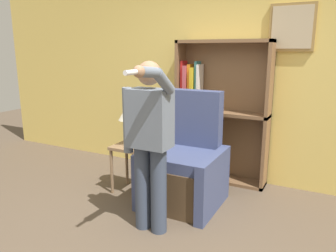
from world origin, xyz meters
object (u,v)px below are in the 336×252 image
armchair (185,169)px  table_lamp (129,113)px  person_standing (149,139)px  side_table (130,155)px  bookcase (211,116)px

armchair → table_lamp: (-0.71, -0.05, 0.59)m
armchair → person_standing: bearing=-93.8°
table_lamp → side_table: bearing=135.0°
armchair → side_table: (-0.71, -0.05, 0.07)m
side_table → armchair: bearing=3.7°
person_standing → side_table: bearing=135.2°
person_standing → table_lamp: person_standing is taller
bookcase → side_table: bookcase is taller
bookcase → armchair: bearing=-89.8°
bookcase → armchair: bookcase is taller
bookcase → table_lamp: size_ratio=3.52×
bookcase → person_standing: (-0.04, -1.52, 0.05)m
side_table → table_lamp: size_ratio=1.13×
person_standing → side_table: 1.04m
armchair → table_lamp: armchair is taller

